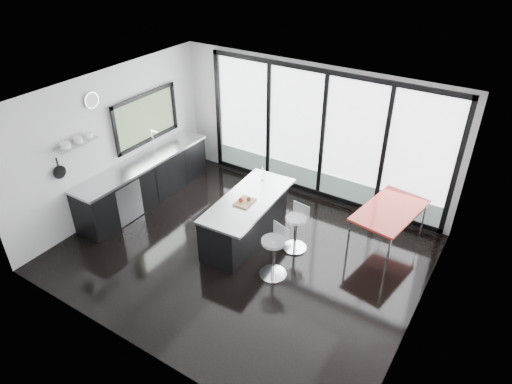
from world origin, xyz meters
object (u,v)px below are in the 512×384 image
Objects in this scene: bar_stool_near at (273,258)px; bar_stool_far at (295,233)px; island at (246,217)px; red_table at (387,228)px.

bar_stool_far is at bearing 110.42° from bar_stool_near.
island reaches higher than red_table.
bar_stool_near reaches higher than bar_stool_far.
bar_stool_far is 0.46× the size of red_table.
island is 1.45× the size of red_table.
red_table is (1.34, 0.95, 0.05)m from bar_stool_far.
red_table is at bearing 71.95° from bar_stool_near.
island is 0.96m from bar_stool_far.
island is at bearing -153.65° from red_table.
bar_stool_far is 1.64m from red_table.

